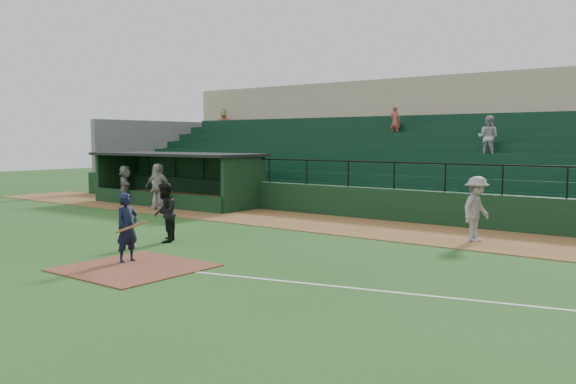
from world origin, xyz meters
The scene contains 12 objects.
ground centered at (0.00, 0.00, 0.00)m, with size 90.00×90.00×0.00m, color #234F19.
warning_track centered at (0.00, 8.00, 0.01)m, with size 40.00×4.00×0.03m, color brown.
home_plate_dirt centered at (0.00, -1.00, 0.01)m, with size 3.00×3.00×0.03m, color brown.
foul_line centered at (8.00, 1.20, 0.01)m, with size 18.00×0.09×0.01m, color white.
stadium_structure centered at (0.00, 16.46, 2.30)m, with size 38.00×13.08×6.40m.
dugout centered at (-9.75, 9.56, 1.33)m, with size 8.90×3.20×2.42m.
batter_at_plate centered at (-0.65, -0.68, 0.87)m, with size 1.01×0.69×1.74m.
umpire centered at (-2.22, 1.88, 0.89)m, with size 0.86×0.67×1.78m, color black.
runner centered at (5.13, 7.47, 1.00)m, with size 1.25×0.72×1.94m, color gray.
dugout_player_a centered at (-8.75, 7.18, 1.01)m, with size 1.14×0.48×1.95m, color #A49F99.
dugout_player_b centered at (-9.34, 7.72, 1.00)m, with size 0.95×0.62×1.95m, color #ACA7A1.
dugout_player_c centered at (-11.62, 7.66, 0.94)m, with size 1.68×0.54×1.81m, color gray.
Camera 1 is at (11.42, -9.94, 3.05)m, focal length 37.51 mm.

